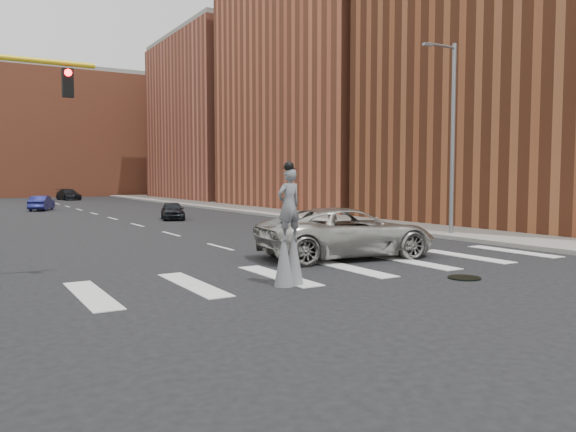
{
  "coord_description": "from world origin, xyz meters",
  "views": [
    {
      "loc": [
        -9.14,
        -12.81,
        2.83
      ],
      "look_at": [
        -0.86,
        1.14,
        1.7
      ],
      "focal_mm": 35.0,
      "sensor_mm": 36.0,
      "label": 1
    }
  ],
  "objects": [
    {
      "name": "building_mid",
      "position": [
        22.0,
        30.0,
        12.0
      ],
      "size": [
        16.0,
        22.0,
        24.0
      ],
      "primitive_type": "cube",
      "color": "#A65034",
      "rests_on": "ground"
    },
    {
      "name": "suv_crossing",
      "position": [
        2.64,
        3.0,
        0.88
      ],
      "size": [
        6.68,
        3.78,
        1.76
      ],
      "primitive_type": "imported",
      "rotation": [
        0.0,
        0.0,
        1.43
      ],
      "color": "#A8A59F",
      "rests_on": "ground"
    },
    {
      "name": "stilt_performer",
      "position": [
        -1.73,
        -0.36,
        1.33
      ],
      "size": [
        0.84,
        0.56,
        3.23
      ],
      "rotation": [
        0.0,
        0.0,
        3.26
      ],
      "color": "#362515",
      "rests_on": "ground"
    },
    {
      "name": "car_mid",
      "position": [
        -2.95,
        38.36,
        0.62
      ],
      "size": [
        2.57,
        3.97,
        1.24
      ],
      "primitive_type": "imported",
      "rotation": [
        0.0,
        0.0,
        2.77
      ],
      "color": "navy",
      "rests_on": "ground"
    },
    {
      "name": "building_far",
      "position": [
        22.0,
        54.0,
        10.0
      ],
      "size": [
        16.0,
        22.0,
        20.0
      ],
      "primitive_type": "cube",
      "color": "#A9543E",
      "rests_on": "ground"
    },
    {
      "name": "car_far",
      "position": [
        2.76,
        60.04,
        0.68
      ],
      "size": [
        2.66,
        4.93,
        1.36
      ],
      "primitive_type": "imported",
      "rotation": [
        0.0,
        0.0,
        0.17
      ],
      "color": "black",
      "rests_on": "ground"
    },
    {
      "name": "ground_plane",
      "position": [
        0.0,
        0.0,
        0.0
      ],
      "size": [
        160.0,
        160.0,
        0.0
      ],
      "primitive_type": "plane",
      "color": "black",
      "rests_on": "ground"
    },
    {
      "name": "building_backdrop",
      "position": [
        6.0,
        78.0,
        9.0
      ],
      "size": [
        26.0,
        14.0,
        18.0
      ],
      "primitive_type": "cube",
      "color": "#A65034",
      "rests_on": "ground"
    },
    {
      "name": "building_near",
      "position": [
        22.0,
        8.0,
        11.0
      ],
      "size": [
        16.0,
        20.0,
        22.0
      ],
      "primitive_type": "cube",
      "color": "brown",
      "rests_on": "ground"
    },
    {
      "name": "sidewalk_right",
      "position": [
        12.5,
        25.0,
        0.09
      ],
      "size": [
        5.0,
        90.0,
        0.18
      ],
      "primitive_type": "cube",
      "color": "gray",
      "rests_on": "ground"
    },
    {
      "name": "streetlight",
      "position": [
        10.9,
        6.0,
        4.9
      ],
      "size": [
        2.05,
        0.2,
        9.0
      ],
      "color": "slate",
      "rests_on": "ground"
    },
    {
      "name": "manhole",
      "position": [
        3.0,
        -2.0,
        0.02
      ],
      "size": [
        0.9,
        0.9,
        0.04
      ],
      "primitive_type": "cylinder",
      "color": "black",
      "rests_on": "ground"
    },
    {
      "name": "car_near",
      "position": [
        3.24,
        23.11,
        0.6
      ],
      "size": [
        2.25,
        3.75,
        1.19
      ],
      "primitive_type": "imported",
      "rotation": [
        0.0,
        0.0,
        -0.26
      ],
      "color": "black",
      "rests_on": "ground"
    }
  ]
}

